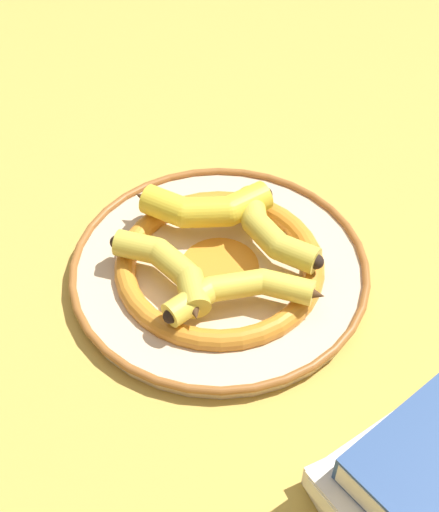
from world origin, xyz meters
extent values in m
plane|color=gold|center=(0.00, 0.00, 0.00)|extent=(2.80, 2.80, 0.00)
cylinder|color=beige|center=(0.03, -0.02, 0.01)|extent=(0.36, 0.36, 0.01)
torus|color=orange|center=(0.03, -0.02, 0.02)|extent=(0.26, 0.26, 0.03)
cylinder|color=orange|center=(0.03, -0.02, 0.02)|extent=(0.10, 0.10, 0.00)
torus|color=#995B28|center=(0.03, -0.02, 0.02)|extent=(0.37, 0.37, 0.01)
cylinder|color=yellow|center=(0.09, 0.06, 0.05)|extent=(0.05, 0.07, 0.04)
cylinder|color=yellow|center=(0.09, 0.01, 0.05)|extent=(0.05, 0.06, 0.04)
cylinder|color=yellow|center=(0.12, -0.04, 0.05)|extent=(0.07, 0.07, 0.04)
sphere|color=yellow|center=(0.08, 0.04, 0.05)|extent=(0.04, 0.04, 0.04)
sphere|color=yellow|center=(0.10, -0.02, 0.05)|extent=(0.04, 0.04, 0.04)
cone|color=#472D19|center=(0.10, 0.09, 0.05)|extent=(0.04, 0.04, 0.03)
sphere|color=black|center=(0.14, -0.06, 0.05)|extent=(0.02, 0.02, 0.02)
cylinder|color=gold|center=(0.11, -0.04, 0.05)|extent=(0.06, 0.05, 0.03)
cylinder|color=gold|center=(0.07, -0.07, 0.05)|extent=(0.06, 0.06, 0.03)
cylinder|color=gold|center=(0.04, -0.11, 0.05)|extent=(0.05, 0.06, 0.03)
sphere|color=gold|center=(0.09, -0.05, 0.05)|extent=(0.03, 0.03, 0.03)
sphere|color=gold|center=(0.05, -0.09, 0.05)|extent=(0.03, 0.03, 0.03)
cone|color=#472D19|center=(0.14, -0.04, 0.05)|extent=(0.04, 0.03, 0.03)
sphere|color=black|center=(0.03, -0.13, 0.05)|extent=(0.02, 0.02, 0.02)
cylinder|color=yellow|center=(-0.01, -0.10, 0.05)|extent=(0.04, 0.06, 0.03)
cylinder|color=yellow|center=(-0.02, -0.05, 0.05)|extent=(0.05, 0.07, 0.03)
cylinder|color=yellow|center=(-0.05, 0.00, 0.05)|extent=(0.07, 0.06, 0.03)
sphere|color=yellow|center=(-0.01, -0.08, 0.05)|extent=(0.03, 0.03, 0.03)
sphere|color=yellow|center=(-0.03, -0.02, 0.05)|extent=(0.03, 0.03, 0.03)
cone|color=#472D19|center=(-0.02, -0.13, 0.05)|extent=(0.03, 0.03, 0.02)
sphere|color=black|center=(-0.08, 0.02, 0.05)|extent=(0.02, 0.02, 0.02)
cylinder|color=gold|center=(-0.04, 0.00, 0.05)|extent=(0.06, 0.05, 0.03)
cylinder|color=gold|center=(0.00, 0.03, 0.05)|extent=(0.06, 0.06, 0.03)
cylinder|color=gold|center=(0.02, 0.08, 0.05)|extent=(0.04, 0.05, 0.03)
sphere|color=gold|center=(-0.02, 0.01, 0.05)|extent=(0.03, 0.03, 0.03)
sphere|color=gold|center=(0.02, 0.06, 0.05)|extent=(0.03, 0.03, 0.03)
cone|color=#472D19|center=(-0.06, -0.01, 0.05)|extent=(0.04, 0.03, 0.02)
sphere|color=black|center=(0.02, 0.11, 0.05)|extent=(0.02, 0.02, 0.02)
cube|color=silver|center=(-0.23, -0.26, 0.02)|extent=(0.21, 0.22, 0.03)
cube|color=white|center=(-0.23, -0.25, 0.02)|extent=(0.20, 0.20, 0.03)
cube|color=silver|center=(-0.21, -0.26, 0.05)|extent=(0.23, 0.23, 0.03)
cube|color=white|center=(-0.22, -0.26, 0.05)|extent=(0.21, 0.21, 0.02)
cube|color=white|center=(-0.22, -0.26, 0.08)|extent=(0.18, 0.18, 0.03)
camera|label=1|loc=(-0.55, -0.13, 0.67)|focal=50.00mm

